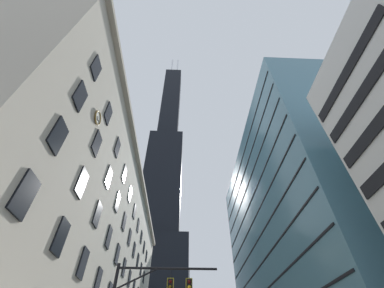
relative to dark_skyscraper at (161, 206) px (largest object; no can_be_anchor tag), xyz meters
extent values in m
cube|color=beige|center=(-3.14, -71.72, -48.53)|extent=(13.19, 59.31, 28.02)
cube|color=#B2A893|center=(3.71, -71.72, -35.22)|extent=(0.70, 59.31, 0.60)
cube|color=black|center=(3.51, -97.37, -54.34)|extent=(0.14, 1.40, 2.20)
cube|color=black|center=(3.51, -92.37, -54.34)|extent=(0.14, 1.40, 2.20)
cube|color=black|center=(3.51, -87.37, -54.34)|extent=(0.14, 1.40, 2.20)
cube|color=black|center=(3.51, -82.37, -54.34)|extent=(0.14, 1.40, 2.20)
cube|color=black|center=(3.51, -97.37, -50.14)|extent=(0.14, 1.40, 2.20)
cube|color=black|center=(3.51, -92.37, -50.14)|extent=(0.14, 1.40, 2.20)
cube|color=black|center=(3.51, -87.37, -50.14)|extent=(0.14, 1.40, 2.20)
cube|color=black|center=(3.51, -82.37, -50.14)|extent=(0.14, 1.40, 2.20)
cube|color=black|center=(3.51, -77.37, -50.14)|extent=(0.14, 1.40, 2.20)
cube|color=black|center=(3.51, -72.37, -50.14)|extent=(0.14, 1.40, 2.20)
cube|color=black|center=(3.51, -67.37, -50.14)|extent=(0.14, 1.40, 2.20)
cube|color=black|center=(3.51, -62.37, -50.14)|extent=(0.14, 1.40, 2.20)
cube|color=black|center=(3.51, -97.37, -45.94)|extent=(0.14, 1.40, 2.20)
cube|color=black|center=(3.51, -92.37, -45.94)|extent=(0.14, 1.40, 2.20)
cube|color=black|center=(3.51, -87.37, -45.94)|extent=(0.14, 1.40, 2.20)
cube|color=black|center=(3.51, -82.37, -45.94)|extent=(0.14, 1.40, 2.20)
cube|color=black|center=(3.51, -77.37, -45.94)|extent=(0.14, 1.40, 2.20)
cube|color=black|center=(3.51, -72.37, -45.94)|extent=(0.14, 1.40, 2.20)
cube|color=black|center=(3.51, -67.37, -45.94)|extent=(0.14, 1.40, 2.20)
cube|color=black|center=(3.51, -62.37, -45.94)|extent=(0.14, 1.40, 2.20)
cube|color=black|center=(3.51, -57.37, -45.94)|extent=(0.14, 1.40, 2.20)
cube|color=black|center=(3.51, -52.37, -45.94)|extent=(0.14, 1.40, 2.20)
cube|color=black|center=(3.51, -97.37, -41.74)|extent=(0.14, 1.40, 2.20)
cube|color=black|center=(3.51, -92.37, -41.74)|extent=(0.14, 1.40, 2.20)
cube|color=black|center=(3.51, -87.37, -41.74)|extent=(0.14, 1.40, 2.20)
cube|color=black|center=(3.51, -82.37, -41.74)|extent=(0.14, 1.40, 2.20)
cube|color=black|center=(3.51, -77.37, -41.74)|extent=(0.14, 1.40, 2.20)
cube|color=black|center=(3.51, -72.37, -41.74)|extent=(0.14, 1.40, 2.20)
cube|color=black|center=(3.51, -67.37, -41.74)|extent=(0.14, 1.40, 2.20)
cube|color=black|center=(3.51, -62.37, -41.74)|extent=(0.14, 1.40, 2.20)
cube|color=black|center=(3.51, -57.37, -41.74)|extent=(0.14, 1.40, 2.20)
cube|color=black|center=(3.51, -52.37, -41.74)|extent=(0.14, 1.40, 2.20)
torus|color=olive|center=(3.58, -93.98, -44.36)|extent=(0.12, 1.33, 1.33)
cylinder|color=silver|center=(3.54, -93.98, -44.36)|extent=(0.05, 1.15, 1.15)
cube|color=black|center=(3.61, -94.07, -44.49)|extent=(0.03, 0.25, 0.33)
cube|color=black|center=(3.61, -93.79, -44.51)|extent=(0.03, 0.44, 0.36)
cube|color=black|center=(0.00, 0.00, 12.96)|extent=(19.48, 19.48, 63.58)
cube|color=black|center=(0.00, 0.00, 84.48)|extent=(12.53, 12.53, 79.47)
cylinder|color=silver|center=(-2.51, 0.00, 138.88)|extent=(1.20, 1.20, 29.33)
cylinder|color=silver|center=(2.51, 0.00, 138.88)|extent=(1.20, 1.20, 29.33)
cube|color=black|center=(25.41, -97.68, -47.54)|extent=(0.16, 10.59, 1.10)
cube|color=black|center=(25.41, -97.68, -44.54)|extent=(0.16, 10.59, 1.10)
cube|color=black|center=(25.41, -97.68, -41.54)|extent=(0.16, 10.59, 1.10)
cube|color=teal|center=(32.87, -63.23, -40.40)|extent=(14.83, 49.12, 44.29)
cube|color=black|center=(25.42, -63.23, -46.54)|extent=(0.12, 48.12, 0.24)
cube|color=black|center=(25.42, -63.23, -42.54)|extent=(0.12, 48.12, 0.24)
cube|color=black|center=(25.42, -63.23, -38.54)|extent=(0.12, 48.12, 0.24)
cube|color=black|center=(25.42, -63.23, -34.54)|extent=(0.12, 48.12, 0.24)
cube|color=black|center=(25.42, -63.23, -30.54)|extent=(0.12, 48.12, 0.24)
cube|color=black|center=(25.42, -63.23, -26.54)|extent=(0.12, 48.12, 0.24)
cube|color=black|center=(25.42, -63.23, -22.54)|extent=(0.12, 48.12, 0.24)
cylinder|color=black|center=(10.50, -91.80, -55.98)|extent=(6.13, 0.14, 0.14)
cylinder|color=black|center=(8.66, -91.80, -56.58)|extent=(2.53, 0.10, 1.29)
cylinder|color=black|center=(10.70, -91.80, -56.28)|extent=(0.04, 0.04, 0.60)
cube|color=black|center=(10.70, -91.80, -57.03)|extent=(0.30, 0.30, 0.90)
cube|color=olive|center=(10.70, -91.63, -57.03)|extent=(0.40, 0.40, 1.04)
sphere|color=#450808|center=(10.70, -91.96, -56.75)|extent=(0.20, 0.20, 0.20)
sphere|color=#4B3A08|center=(10.70, -91.96, -57.03)|extent=(0.20, 0.20, 0.20)
cylinder|color=black|center=(11.82, -91.80, -56.28)|extent=(0.04, 0.04, 0.60)
cube|color=black|center=(11.82, -91.80, -57.03)|extent=(0.30, 0.30, 0.90)
sphere|color=#450808|center=(11.82, -91.96, -56.75)|extent=(0.20, 0.20, 0.20)
sphere|color=yellow|center=(11.82, -91.96, -57.03)|extent=(0.20, 0.20, 0.20)
camera|label=1|loc=(11.35, -107.94, -60.80)|focal=22.47mm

